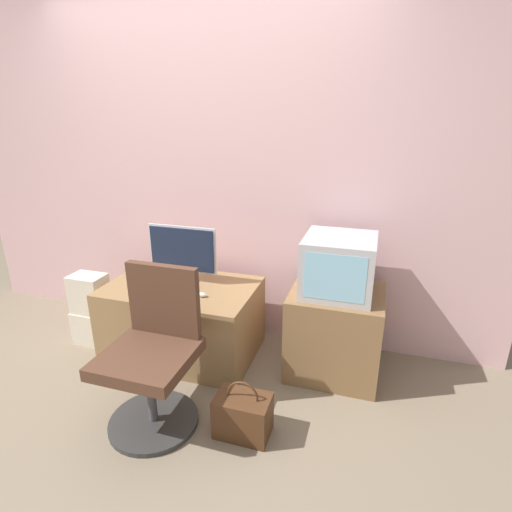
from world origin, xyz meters
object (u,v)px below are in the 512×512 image
(mouse, at_px, (202,295))
(handbag, at_px, (243,415))
(main_monitor, at_px, (183,254))
(crt_tv, at_px, (339,265))
(keyboard, at_px, (170,292))
(cardboard_box_lower, at_px, (94,326))
(office_chair, at_px, (154,358))

(mouse, distance_m, handbag, 0.82)
(main_monitor, xyz_separation_m, crt_tv, (1.10, 0.01, 0.03))
(keyboard, distance_m, mouse, 0.24)
(main_monitor, relative_size, cardboard_box_lower, 1.86)
(keyboard, relative_size, handbag, 0.91)
(mouse, height_order, office_chair, office_chair)
(crt_tv, xyz_separation_m, handbag, (-0.40, -0.75, -0.66))
(cardboard_box_lower, bearing_deg, handbag, -21.66)
(office_chair, bearing_deg, crt_tv, 40.40)
(main_monitor, height_order, keyboard, main_monitor)
(keyboard, bearing_deg, cardboard_box_lower, 176.50)
(main_monitor, bearing_deg, keyboard, -88.82)
(main_monitor, height_order, mouse, main_monitor)
(keyboard, bearing_deg, main_monitor, 91.18)
(main_monitor, xyz_separation_m, mouse, (0.24, -0.22, -0.19))
(office_chair, bearing_deg, keyboard, 108.83)
(keyboard, xyz_separation_m, crt_tv, (1.10, 0.23, 0.24))
(mouse, relative_size, office_chair, 0.07)
(cardboard_box_lower, bearing_deg, keyboard, -3.50)
(keyboard, distance_m, crt_tv, 1.15)
(main_monitor, bearing_deg, handbag, -46.43)
(main_monitor, distance_m, cardboard_box_lower, 0.96)
(mouse, height_order, crt_tv, crt_tv)
(mouse, distance_m, office_chair, 0.57)
(cardboard_box_lower, height_order, handbag, handbag)
(office_chair, bearing_deg, cardboard_box_lower, 146.89)
(keyboard, height_order, mouse, mouse)
(mouse, relative_size, crt_tv, 0.14)
(handbag, bearing_deg, main_monitor, 133.57)
(crt_tv, xyz_separation_m, cardboard_box_lower, (-1.82, -0.19, -0.65))
(mouse, bearing_deg, keyboard, -178.38)
(mouse, distance_m, crt_tv, 0.92)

